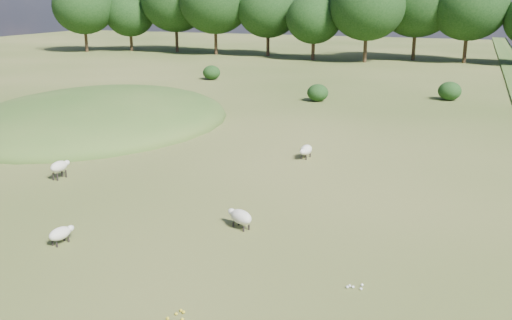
{
  "coord_description": "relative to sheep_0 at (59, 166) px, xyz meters",
  "views": [
    {
      "loc": [
        10.42,
        -18.35,
        7.87
      ],
      "look_at": [
        2.0,
        4.0,
        1.0
      ],
      "focal_mm": 40.0,
      "sensor_mm": 36.0,
      "label": 1
    }
  ],
  "objects": [
    {
      "name": "ground",
      "position": [
        6.38,
        18.66,
        -0.57
      ],
      "size": [
        160.0,
        160.0,
        0.0
      ],
      "primitive_type": "plane",
      "color": "#314D18",
      "rests_on": "ground"
    },
    {
      "name": "mound",
      "position": [
        -5.62,
        10.66,
        -0.57
      ],
      "size": [
        16.0,
        20.0,
        4.0
      ],
      "primitive_type": "ellipsoid",
      "color": "#33561E",
      "rests_on": "ground"
    },
    {
      "name": "treeline",
      "position": [
        5.32,
        54.1,
        6.0
      ],
      "size": [
        96.28,
        14.66,
        11.7
      ],
      "color": "black",
      "rests_on": "ground"
    },
    {
      "name": "shrubs",
      "position": [
        5.26,
        27.31,
        0.13
      ],
      "size": [
        24.12,
        9.71,
        1.46
      ],
      "color": "black",
      "rests_on": "ground"
    },
    {
      "name": "sheep_0",
      "position": [
        0.0,
        0.0,
        0.0
      ],
      "size": [
        0.55,
        1.14,
        0.82
      ],
      "rotation": [
        0.0,
        0.0,
        1.5
      ],
      "color": "beige",
      "rests_on": "ground"
    },
    {
      "name": "sheep_1",
      "position": [
        9.71,
        -2.41,
        -0.14
      ],
      "size": [
        1.2,
        0.92,
        0.68
      ],
      "rotation": [
        0.0,
        0.0,
        2.64
      ],
      "color": "beige",
      "rests_on": "ground"
    },
    {
      "name": "sheep_2",
      "position": [
        4.66,
        -5.72,
        -0.21
      ],
      "size": [
        0.59,
        1.03,
        0.58
      ],
      "rotation": [
        0.0,
        0.0,
        1.38
      ],
      "color": "beige",
      "rests_on": "ground"
    },
    {
      "name": "sheep_3",
      "position": [
        9.39,
        7.09,
        -0.14
      ],
      "size": [
        0.6,
        1.2,
        0.68
      ],
      "rotation": [
        0.0,
        0.0,
        4.62
      ],
      "color": "beige",
      "rests_on": "ground"
    }
  ]
}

